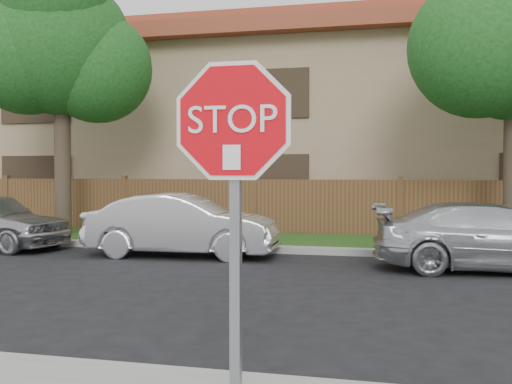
# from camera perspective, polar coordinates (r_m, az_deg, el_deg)

# --- Properties ---
(far_curb) EXTENTS (70.00, 0.30, 0.15)m
(far_curb) POSITION_cam_1_polar(r_m,az_deg,el_deg) (13.25, 13.58, -5.70)
(far_curb) COLOR gray
(far_curb) RESTS_ON ground
(grass_strip) EXTENTS (70.00, 3.00, 0.12)m
(grass_strip) POSITION_cam_1_polar(r_m,az_deg,el_deg) (14.89, 13.57, -4.90)
(grass_strip) COLOR #1E4714
(grass_strip) RESTS_ON ground
(fence) EXTENTS (70.00, 0.12, 1.60)m
(fence) POSITION_cam_1_polar(r_m,az_deg,el_deg) (16.41, 13.59, -1.67)
(fence) COLOR #51321C
(fence) RESTS_ON ground
(apartment_building) EXTENTS (35.20, 9.20, 7.20)m
(apartment_building) POSITION_cam_1_polar(r_m,az_deg,el_deg) (22.04, 13.64, 6.37)
(apartment_building) COLOR #9B8660
(apartment_building) RESTS_ON ground
(tree_left) EXTENTS (4.80, 3.90, 7.78)m
(tree_left) POSITION_cam_1_polar(r_m,az_deg,el_deg) (17.41, -18.23, 13.12)
(tree_left) COLOR #382B21
(tree_left) RESTS_ON ground
(stop_sign) EXTENTS (1.01, 0.13, 2.55)m
(stop_sign) POSITION_cam_1_polar(r_m,az_deg,el_deg) (3.64, -2.14, 1.72)
(stop_sign) COLOR gray
(stop_sign) RESTS_ON sidewalk_near
(sedan_left) EXTENTS (4.16, 1.63, 1.35)m
(sedan_left) POSITION_cam_1_polar(r_m,az_deg,el_deg) (12.97, -7.02, -3.16)
(sedan_left) COLOR silver
(sedan_left) RESTS_ON ground
(sedan_right) EXTENTS (4.48, 2.18, 1.25)m
(sedan_right) POSITION_cam_1_polar(r_m,az_deg,el_deg) (11.83, 21.61, -4.02)
(sedan_right) COLOR #B4B7BB
(sedan_right) RESTS_ON ground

